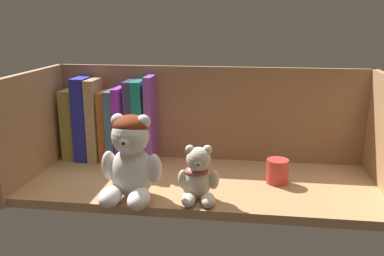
% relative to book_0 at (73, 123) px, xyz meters
% --- Properties ---
extents(shelf_board, '(0.81, 0.32, 0.02)m').
position_rel_book_0_xyz_m(shelf_board, '(0.37, -0.13, -0.10)').
color(shelf_board, tan).
rests_on(shelf_board, ground).
extents(shelf_back_panel, '(0.83, 0.01, 0.27)m').
position_rel_book_0_xyz_m(shelf_back_panel, '(0.37, 0.03, 0.02)').
color(shelf_back_panel, '#916848').
rests_on(shelf_back_panel, ground).
extents(shelf_side_panel_left, '(0.02, 0.34, 0.27)m').
position_rel_book_0_xyz_m(shelf_side_panel_left, '(-0.04, -0.13, 0.02)').
color(shelf_side_panel_left, tan).
rests_on(shelf_side_panel_left, ground).
extents(book_0, '(0.03, 0.10, 0.19)m').
position_rel_book_0_xyz_m(book_0, '(0.00, 0.00, 0.00)').
color(book_0, olive).
rests_on(book_0, shelf_board).
extents(book_1, '(0.04, 0.11, 0.22)m').
position_rel_book_0_xyz_m(book_1, '(0.04, 0.00, 0.02)').
color(book_1, '#21269F').
rests_on(book_1, shelf_board).
extents(book_2, '(0.03, 0.11, 0.22)m').
position_rel_book_0_xyz_m(book_2, '(0.07, 0.00, 0.02)').
color(book_2, tan).
rests_on(book_2, shelf_board).
extents(book_3, '(0.02, 0.09, 0.19)m').
position_rel_book_0_xyz_m(book_3, '(0.10, 0.00, -0.00)').
color(book_3, '#CF6A32').
rests_on(book_3, shelf_board).
extents(book_4, '(0.02, 0.14, 0.19)m').
position_rel_book_0_xyz_m(book_4, '(0.12, 0.00, 0.00)').
color(book_4, '#405D77').
rests_on(book_4, shelf_board).
extents(book_5, '(0.02, 0.14, 0.20)m').
position_rel_book_0_xyz_m(book_5, '(0.15, 0.00, 0.01)').
color(book_5, purple).
rests_on(book_5, shelf_board).
extents(book_6, '(0.02, 0.11, 0.22)m').
position_rel_book_0_xyz_m(book_6, '(0.17, 0.00, 0.01)').
color(book_6, '#3A3C5B').
rests_on(book_6, shelf_board).
extents(book_7, '(0.03, 0.12, 0.22)m').
position_rel_book_0_xyz_m(book_7, '(0.20, 0.00, 0.02)').
color(book_7, '#17786C').
rests_on(book_7, shelf_board).
extents(book_8, '(0.02, 0.10, 0.23)m').
position_rel_book_0_xyz_m(book_8, '(0.22, 0.00, 0.02)').
color(book_8, purple).
rests_on(book_8, shelf_board).
extents(teddy_bear_larger, '(0.13, 0.14, 0.18)m').
position_rel_book_0_xyz_m(teddy_bear_larger, '(0.23, -0.25, -0.01)').
color(teddy_bear_larger, white).
rests_on(teddy_bear_larger, shelf_board).
extents(teddy_bear_smaller, '(0.09, 0.09, 0.12)m').
position_rel_book_0_xyz_m(teddy_bear_smaller, '(0.38, -0.24, -0.04)').
color(teddy_bear_smaller, beige).
rests_on(teddy_bear_smaller, shelf_board).
extents(pillar_candle, '(0.05, 0.05, 0.06)m').
position_rel_book_0_xyz_m(pillar_candle, '(0.55, -0.12, -0.07)').
color(pillar_candle, '#C63833').
rests_on(pillar_candle, shelf_board).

